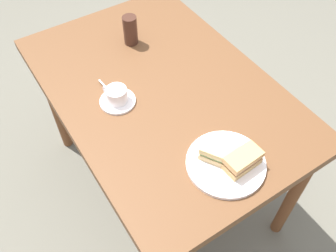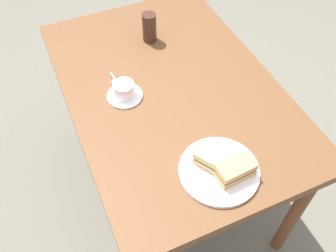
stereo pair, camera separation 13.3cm
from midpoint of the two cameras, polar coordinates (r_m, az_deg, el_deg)
ground_plane at (r=2.13m, az=-2.53°, el=-8.75°), size 6.00×6.00×0.00m
dining_table at (r=1.57m, az=-3.39°, el=3.92°), size 1.24×0.83×0.77m
sandwich_plate at (r=1.27m, az=6.01°, el=-6.00°), size 0.28×0.28×0.01m
sandwich_front at (r=1.25m, az=5.28°, el=-4.49°), size 0.16×0.14×0.06m
sandwich_back at (r=1.24m, az=8.54°, el=-5.51°), size 0.08×0.13×0.06m
coffee_saucer at (r=1.47m, az=-10.41°, el=3.68°), size 0.14×0.14×0.01m
coffee_cup at (r=1.44m, az=-10.67°, el=4.68°), size 0.11×0.08×0.06m
spoon at (r=1.51m, az=-11.93°, el=5.54°), size 0.10×0.02×0.01m
drinking_glass at (r=1.70m, az=-8.19°, el=14.42°), size 0.06×0.06×0.13m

